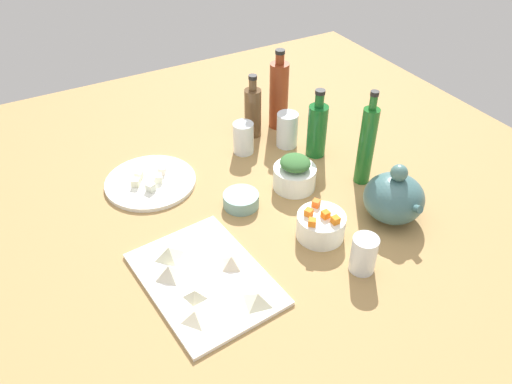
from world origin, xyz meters
The scene contains 31 objects.
tabletop centered at (0.00, 0.00, 1.50)cm, with size 190.00×190.00×3.00cm, color #A37E4A.
cutting_board centered at (17.39, -23.19, 3.50)cm, with size 34.87×25.22×1.00cm, color white.
plate_tofu centered at (-23.69, -21.41, 3.60)cm, with size 25.83×25.83×1.20cm, color white.
bowl_greens centered at (-2.52, 13.81, 6.24)cm, with size 12.05×12.05×6.48cm, color white.
bowl_carrots centered at (17.80, 8.61, 6.17)cm, with size 12.18×12.18×6.35cm, color white.
bowl_small_side centered at (-2.45, -3.28, 4.85)cm, with size 9.71×9.71×3.71cm, color #75A09A.
teapot centered at (20.96, 28.99, 9.48)cm, with size 17.17×15.59×16.46cm.
bottle_0 centered at (-13.46, 28.56, 11.94)cm, with size 5.94×5.94×21.79cm.
bottle_1 centered at (-33.75, 27.32, 14.64)cm, with size 6.11×6.11×26.67cm.
bottle_2 centered at (4.46, 32.39, 15.25)cm, with size 4.54×4.54×28.41cm.
bottle_3 centered at (-32.94, 17.25, 11.63)cm, with size 5.38×5.38×20.91cm.
drinking_glass_0 centered at (32.06, 10.54, 7.73)cm, with size 6.11×6.11×9.47cm, color white.
drinking_glass_1 centered at (-25.40, 9.75, 7.99)cm, with size 6.37×6.37×9.98cm, color white.
drinking_glass_2 centered at (-22.12, 23.53, 8.55)cm, with size 6.65×6.65×11.10cm, color white.
carrot_cube_0 centered at (19.35, 4.64, 10.25)cm, with size 1.80×1.80×1.80cm, color orange.
carrot_cube_1 centered at (21.42, 10.03, 10.25)cm, with size 1.80×1.80×1.80cm, color orange.
carrot_cube_2 centered at (18.55, 9.13, 10.25)cm, with size 1.80×1.80×1.80cm, color orange.
carrot_cube_3 centered at (13.87, 9.55, 10.25)cm, with size 1.80×1.80×1.80cm, color orange.
carrot_cube_4 centered at (15.89, 5.96, 10.25)cm, with size 1.80×1.80×1.80cm, color orange.
chopped_greens_mound centered at (-2.52, 13.81, 11.22)cm, with size 8.83×8.48×3.49cm, color #376932.
tofu_cube_0 centered at (-22.00, -19.50, 5.30)cm, with size 2.20×2.20×2.20cm, color white.
tofu_cube_1 centered at (-25.30, -17.17, 5.30)cm, with size 2.20×2.20×2.20cm, color white.
tofu_cube_2 centered at (-23.32, -25.73, 5.30)cm, with size 2.20×2.20×2.20cm, color #F6F4CD.
tofu_cube_3 centered at (-19.15, -22.81, 5.30)cm, with size 2.20×2.20×2.20cm, color silver.
tofu_cube_4 centered at (-26.26, -23.75, 5.30)cm, with size 2.20×2.20×2.20cm, color white.
dumpling_0 centered at (26.94, -29.80, 5.05)cm, with size 5.58×4.75×2.11cm, color beige.
dumpling_1 centered at (21.95, -27.55, 5.17)cm, with size 4.11×3.50×2.34cm, color beige.
dumpling_2 centered at (13.11, -30.11, 5.60)cm, with size 5.22×5.08×3.19cm, color beige.
dumpling_3 centered at (7.34, -27.74, 5.52)cm, with size 5.47×5.12×3.05cm, color beige.
dumpling_4 centered at (29.55, -16.05, 5.28)cm, with size 5.67×5.51×2.57cm, color beige.
dumpling_5 centered at (17.12, -16.13, 5.45)cm, with size 4.49×4.27×2.90cm, color beige.
Camera 1 is at (92.55, -51.71, 91.26)cm, focal length 35.68 mm.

